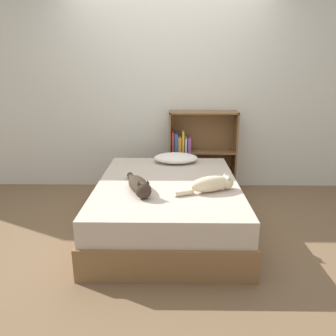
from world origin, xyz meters
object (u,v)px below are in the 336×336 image
(pillow, at_px, (176,158))
(cat_dark, at_px, (139,186))
(bed, at_px, (168,206))
(bookshelf, at_px, (199,150))
(cat_light, at_px, (213,184))

(pillow, relative_size, cat_dark, 0.82)
(bed, xyz_separation_m, cat_dark, (-0.25, -0.27, 0.31))
(bed, distance_m, bookshelf, 1.26)
(cat_light, xyz_separation_m, cat_dark, (-0.66, -0.03, -0.01))
(bed, relative_size, cat_dark, 2.90)
(cat_light, xyz_separation_m, bookshelf, (-0.01, 1.41, -0.03))
(pillow, bearing_deg, bed, -96.89)
(cat_light, distance_m, cat_dark, 0.66)
(cat_dark, bearing_deg, pillow, 142.23)
(cat_light, height_order, cat_dark, cat_dark)
(cat_dark, distance_m, bookshelf, 1.58)
(cat_dark, bearing_deg, bed, 118.67)
(bed, xyz_separation_m, pillow, (0.08, 0.69, 0.30))
(bed, height_order, cat_dark, cat_dark)
(cat_dark, xyz_separation_m, bookshelf, (0.64, 1.44, -0.02))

